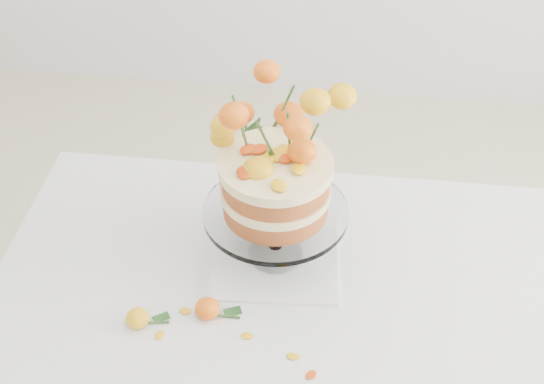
# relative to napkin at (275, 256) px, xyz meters

# --- Properties ---
(table) EXTENTS (1.43, 0.93, 0.76)m
(table) POSITION_rel_napkin_xyz_m (0.09, -0.13, -0.09)
(table) COLOR tan
(table) RESTS_ON ground
(napkin) EXTENTS (0.30, 0.30, 0.01)m
(napkin) POSITION_rel_napkin_xyz_m (0.00, 0.00, 0.00)
(napkin) COLOR white
(napkin) RESTS_ON table
(cake_stand) EXTENTS (0.32, 0.32, 0.29)m
(cake_stand) POSITION_rel_napkin_xyz_m (0.00, 0.00, 0.20)
(cake_stand) COLOR silver
(cake_stand) RESTS_ON napkin
(rose_vase) EXTENTS (0.31, 0.31, 0.45)m
(rose_vase) POSITION_rel_napkin_xyz_m (-0.02, 0.07, 0.26)
(rose_vase) COLOR silver
(rose_vase) RESTS_ON table
(loose_rose_near) EXTENTS (0.09, 0.05, 0.04)m
(loose_rose_near) POSITION_rel_napkin_xyz_m (-0.26, -0.23, 0.02)
(loose_rose_near) COLOR #FAA215
(loose_rose_near) RESTS_ON table
(loose_rose_far) EXTENTS (0.10, 0.05, 0.05)m
(loose_rose_far) POSITION_rel_napkin_xyz_m (-0.12, -0.19, 0.02)
(loose_rose_far) COLOR #E73C0B
(loose_rose_far) RESTS_ON table
(stray_petal_a) EXTENTS (0.03, 0.02, 0.00)m
(stray_petal_a) POSITION_rel_napkin_xyz_m (-0.03, -0.23, -0.00)
(stray_petal_a) COLOR #EFAD0F
(stray_petal_a) RESTS_ON table
(stray_petal_b) EXTENTS (0.03, 0.02, 0.00)m
(stray_petal_b) POSITION_rel_napkin_xyz_m (0.07, -0.27, -0.00)
(stray_petal_b) COLOR #EFAD0F
(stray_petal_b) RESTS_ON table
(stray_petal_c) EXTENTS (0.03, 0.02, 0.00)m
(stray_petal_c) POSITION_rel_napkin_xyz_m (0.11, -0.31, -0.00)
(stray_petal_c) COLOR #EFAD0F
(stray_petal_c) RESTS_ON table
(stray_petal_d) EXTENTS (0.03, 0.02, 0.00)m
(stray_petal_d) POSITION_rel_napkin_xyz_m (-0.17, -0.18, -0.00)
(stray_petal_d) COLOR #EFAD0F
(stray_petal_d) RESTS_ON table
(stray_petal_e) EXTENTS (0.03, 0.02, 0.00)m
(stray_petal_e) POSITION_rel_napkin_xyz_m (-0.21, -0.25, -0.00)
(stray_petal_e) COLOR #EFAD0F
(stray_petal_e) RESTS_ON table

